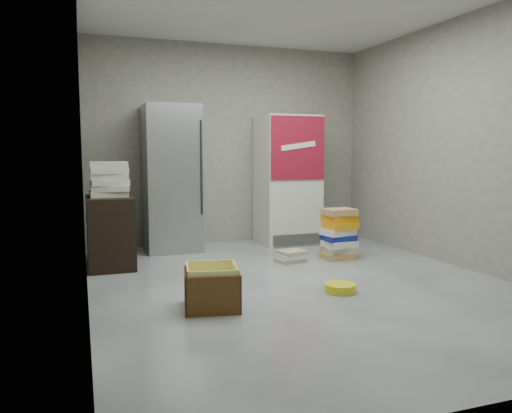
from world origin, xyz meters
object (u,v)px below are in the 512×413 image
object	(u,v)px
steel_fridge	(171,178)
coke_cooler	(287,180)
phonebook_stack_main	(339,234)
cardboard_box	(212,291)
wood_shelf	(110,232)

from	to	relation	value
steel_fridge	coke_cooler	size ratio (longest dim) A/B	1.06
steel_fridge	coke_cooler	bearing A→B (deg)	-0.18
steel_fridge	phonebook_stack_main	distance (m)	2.28
steel_fridge	cardboard_box	size ratio (longest dim) A/B	3.65
wood_shelf	phonebook_stack_main	distance (m)	2.69
coke_cooler	phonebook_stack_main	distance (m)	1.37
wood_shelf	phonebook_stack_main	bearing A→B (deg)	-10.66
wood_shelf	phonebook_stack_main	size ratio (longest dim) A/B	1.30
wood_shelf	steel_fridge	bearing A→B (deg)	41.31
cardboard_box	phonebook_stack_main	bearing A→B (deg)	45.55
cardboard_box	wood_shelf	bearing A→B (deg)	121.00
wood_shelf	coke_cooler	bearing A→B (deg)	16.28
cardboard_box	steel_fridge	bearing A→B (deg)	97.56
steel_fridge	cardboard_box	bearing A→B (deg)	-92.81
phonebook_stack_main	coke_cooler	bearing A→B (deg)	93.66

